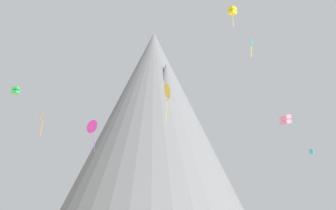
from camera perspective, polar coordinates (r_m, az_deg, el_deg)
The scene contains 9 objects.
rock_massif at distance 128.89m, azimuth -1.69°, elevation -2.56°, with size 58.63×58.63×57.29m.
kite_teal_high at distance 63.09m, azimuth 11.02°, elevation 8.01°, with size 0.54×0.88×2.86m.
kite_yellow_high at distance 77.54m, azimuth 8.55°, elevation 12.28°, with size 1.60×1.59×3.72m.
kite_orange_mid at distance 85.43m, azimuth -16.53°, elevation -1.70°, with size 0.81×1.26×4.65m.
kite_green_mid at distance 54.75m, azimuth -19.60°, elevation 1.84°, with size 0.97×0.95×0.87m.
kite_magenta_mid at distance 69.71m, azimuth -10.00°, elevation -2.90°, with size 2.19×1.91×5.16m.
kite_gold_mid at distance 57.57m, azimuth 0.03°, elevation 1.87°, with size 1.29×2.32×5.23m.
kite_cyan_low at distance 75.70m, azimuth 18.51°, elevation -5.87°, with size 0.49×0.73×0.90m.
kite_pink_mid at distance 63.08m, azimuth 15.34°, elevation -1.87°, with size 1.74×1.71×1.54m.
Camera 1 is at (-5.02, -26.36, 4.14)m, focal length 45.84 mm.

